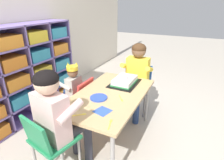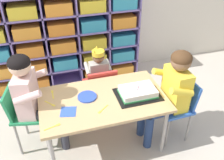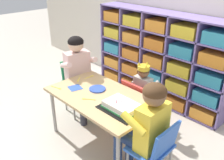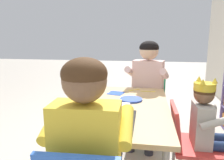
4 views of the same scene
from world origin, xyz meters
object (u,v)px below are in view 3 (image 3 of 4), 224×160
(fork_by_napkin, at_px, (57,88))
(child_with_crown, at_px, (145,87))
(classroom_chair_adult_side, at_px, (77,81))
(fork_at_table_front_edge, at_px, (88,99))
(classroom_chair_blue, at_px, (138,100))
(birthday_cake_on_tray, at_px, (122,107))
(adult_helper_seated, at_px, (79,69))
(classroom_chair_guest_side, at_px, (155,148))
(paper_plate_stack, at_px, (97,89))
(fork_scattered_mid_table, at_px, (79,80))
(fork_near_child_seat, at_px, (90,77))
(guest_at_table_side, at_px, (146,123))
(activity_table, at_px, (102,100))

(fork_by_napkin, bearing_deg, child_with_crown, -140.15)
(classroom_chair_adult_side, relative_size, fork_at_table_front_edge, 5.90)
(classroom_chair_blue, distance_m, birthday_cake_on_tray, 0.62)
(adult_helper_seated, distance_m, classroom_chair_guest_side, 1.43)
(adult_helper_seated, bearing_deg, paper_plate_stack, -92.31)
(birthday_cake_on_tray, distance_m, paper_plate_stack, 0.48)
(classroom_chair_adult_side, relative_size, fork_scattered_mid_table, 6.59)
(adult_helper_seated, height_order, fork_by_napkin, adult_helper_seated)
(classroom_chair_adult_side, xyz_separation_m, fork_scattered_mid_table, (0.25, -0.15, 0.15))
(classroom_chair_guest_side, distance_m, fork_near_child_seat, 1.26)
(adult_helper_seated, distance_m, fork_at_table_front_edge, 0.66)
(guest_at_table_side, bearing_deg, activity_table, -98.84)
(classroom_chair_adult_side, height_order, fork_at_table_front_edge, classroom_chair_adult_side)
(classroom_chair_adult_side, bearing_deg, classroom_chair_blue, -59.14)
(guest_at_table_side, relative_size, fork_at_table_front_edge, 8.60)
(classroom_chair_blue, distance_m, classroom_chair_guest_side, 0.88)
(birthday_cake_on_tray, bearing_deg, adult_helper_seated, 166.89)
(fork_at_table_front_edge, xyz_separation_m, fork_scattered_mid_table, (-0.43, 0.21, 0.00))
(guest_at_table_side, distance_m, paper_plate_stack, 0.81)
(adult_helper_seated, bearing_deg, classroom_chair_adult_side, 90.00)
(fork_at_table_front_edge, height_order, fork_by_napkin, same)
(fork_scattered_mid_table, bearing_deg, adult_helper_seated, 8.17)
(guest_at_table_side, bearing_deg, birthday_cake_on_tray, -98.90)
(activity_table, bearing_deg, paper_plate_stack, 156.56)
(child_with_crown, bearing_deg, classroom_chair_blue, 89.99)
(activity_table, xyz_separation_m, birthday_cake_on_tray, (0.33, -0.04, 0.08))
(classroom_chair_adult_side, xyz_separation_m, classroom_chair_guest_side, (1.50, -0.28, -0.02))
(fork_scattered_mid_table, relative_size, fork_by_napkin, 0.78)
(classroom_chair_blue, xyz_separation_m, paper_plate_stack, (-0.23, -0.43, 0.22))
(guest_at_table_side, height_order, paper_plate_stack, guest_at_table_side)
(guest_at_table_side, bearing_deg, fork_near_child_seat, -106.28)
(adult_helper_seated, height_order, guest_at_table_side, adult_helper_seated)
(classroom_chair_adult_side, xyz_separation_m, birthday_cake_on_tray, (1.06, -0.24, 0.18))
(child_with_crown, distance_m, fork_scattered_mid_table, 0.79)
(child_with_crown, bearing_deg, fork_by_napkin, 55.38)
(adult_helper_seated, height_order, birthday_cake_on_tray, adult_helper_seated)
(classroom_chair_blue, height_order, fork_by_napkin, classroom_chair_blue)
(guest_at_table_side, height_order, fork_near_child_seat, guest_at_table_side)
(activity_table, bearing_deg, classroom_chair_adult_side, 164.33)
(classroom_chair_adult_side, bearing_deg, paper_plate_stack, -91.87)
(classroom_chair_blue, xyz_separation_m, fork_scattered_mid_table, (-0.57, -0.43, 0.21))
(adult_helper_seated, relative_size, fork_by_napkin, 7.71)
(paper_plate_stack, height_order, fork_by_napkin, paper_plate_stack)
(classroom_chair_adult_side, relative_size, fork_by_napkin, 5.13)
(fork_near_child_seat, bearing_deg, fork_scattered_mid_table, -12.54)
(child_with_crown, height_order, classroom_chair_adult_side, child_with_crown)
(child_with_crown, height_order, guest_at_table_side, guest_at_table_side)
(classroom_chair_guest_side, bearing_deg, birthday_cake_on_tray, -96.63)
(paper_plate_stack, bearing_deg, child_with_crown, 66.53)
(adult_helper_seated, bearing_deg, child_with_crown, -47.67)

